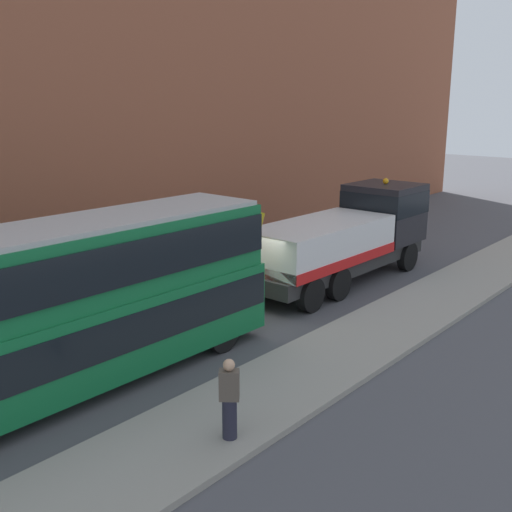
% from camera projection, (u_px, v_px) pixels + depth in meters
% --- Properties ---
extents(ground_plane, '(120.00, 120.00, 0.00)m').
position_uv_depth(ground_plane, '(237.00, 316.00, 19.75)').
color(ground_plane, '#4C4C51').
extents(near_kerb, '(60.00, 2.80, 0.15)m').
position_uv_depth(near_kerb, '(349.00, 348.00, 17.09)').
color(near_kerb, gray).
rests_on(near_kerb, ground_plane).
extents(building_facade, '(60.00, 1.50, 16.00)m').
position_uv_depth(building_facade, '(90.00, 62.00, 22.18)').
color(building_facade, '#935138').
rests_on(building_facade, ground_plane).
extents(recovery_tow_truck, '(10.16, 2.74, 3.67)m').
position_uv_depth(recovery_tow_truck, '(347.00, 236.00, 23.23)').
color(recovery_tow_truck, '#2D2D2D').
rests_on(recovery_tow_truck, ground_plane).
extents(double_decker_bus, '(11.07, 2.67, 4.06)m').
position_uv_depth(double_decker_bus, '(71.00, 301.00, 14.33)').
color(double_decker_bus, '#146B38').
rests_on(double_decker_bus, ground_plane).
extents(pedestrian_onlooker, '(0.45, 0.47, 1.71)m').
position_uv_depth(pedestrian_onlooker, '(229.00, 400.00, 12.24)').
color(pedestrian_onlooker, '#232333').
rests_on(pedestrian_onlooker, near_kerb).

